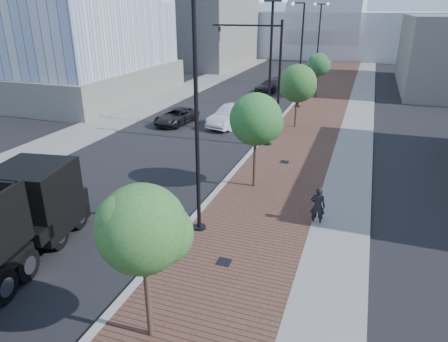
% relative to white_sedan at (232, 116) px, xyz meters
% --- Properties ---
extents(sidewalk, '(7.00, 140.00, 0.12)m').
position_rel_white_sedan_xyz_m(sidewalk, '(6.73, 13.97, -0.76)').
color(sidewalk, '#4C2D23').
rests_on(sidewalk, ground).
extents(concrete_strip, '(2.40, 140.00, 0.13)m').
position_rel_white_sedan_xyz_m(concrete_strip, '(9.43, 13.97, -0.75)').
color(concrete_strip, slate).
rests_on(concrete_strip, ground).
extents(curb, '(0.30, 140.00, 0.14)m').
position_rel_white_sedan_xyz_m(curb, '(3.23, 13.97, -0.75)').
color(curb, gray).
rests_on(curb, ground).
extents(west_sidewalk, '(4.00, 140.00, 0.12)m').
position_rel_white_sedan_xyz_m(west_sidewalk, '(-9.77, 13.97, -0.76)').
color(west_sidewalk, slate).
rests_on(west_sidewalk, ground).
extents(white_sedan, '(2.96, 5.23, 1.63)m').
position_rel_white_sedan_xyz_m(white_sedan, '(0.00, 0.00, 0.00)').
color(white_sedan, silver).
rests_on(white_sedan, ground).
extents(dark_car_mid, '(2.62, 4.68, 1.23)m').
position_rel_white_sedan_xyz_m(dark_car_mid, '(-4.45, -0.90, -0.20)').
color(dark_car_mid, black).
rests_on(dark_car_mid, ground).
extents(dark_car_far, '(3.37, 5.17, 1.39)m').
position_rel_white_sedan_xyz_m(dark_car_far, '(-0.31, 14.66, -0.12)').
color(dark_car_far, black).
rests_on(dark_car_far, ground).
extents(pedestrian, '(0.64, 0.42, 1.74)m').
position_rel_white_sedan_xyz_m(pedestrian, '(8.41, -13.86, 0.05)').
color(pedestrian, black).
rests_on(pedestrian, ground).
extents(streetlight_1, '(1.44, 0.56, 9.21)m').
position_rel_white_sedan_xyz_m(streetlight_1, '(3.72, -16.03, 3.53)').
color(streetlight_1, black).
rests_on(streetlight_1, ground).
extents(streetlight_2, '(1.72, 0.56, 9.28)m').
position_rel_white_sedan_xyz_m(streetlight_2, '(3.83, -4.03, 4.00)').
color(streetlight_2, black).
rests_on(streetlight_2, ground).
extents(streetlight_3, '(1.44, 0.56, 9.21)m').
position_rel_white_sedan_xyz_m(streetlight_3, '(3.72, 7.97, 3.53)').
color(streetlight_3, black).
rests_on(streetlight_3, ground).
extents(streetlight_4, '(1.72, 0.56, 9.28)m').
position_rel_white_sedan_xyz_m(streetlight_4, '(3.83, 19.97, 4.00)').
color(streetlight_4, black).
rests_on(streetlight_4, ground).
extents(traffic_mast, '(5.09, 0.20, 8.00)m').
position_rel_white_sedan_xyz_m(traffic_mast, '(2.93, -1.03, 4.17)').
color(traffic_mast, black).
rests_on(traffic_mast, ground).
extents(tree_0, '(2.40, 2.35, 4.71)m').
position_rel_white_sedan_xyz_m(tree_0, '(4.88, -22.01, 2.70)').
color(tree_0, '#382619').
rests_on(tree_0, ground).
extents(tree_1, '(2.61, 2.60, 4.97)m').
position_rel_white_sedan_xyz_m(tree_1, '(4.88, -11.01, 2.84)').
color(tree_1, '#382619').
rests_on(tree_1, ground).
extents(tree_2, '(2.84, 2.84, 4.89)m').
position_rel_white_sedan_xyz_m(tree_2, '(4.88, 0.99, 2.64)').
color(tree_2, '#382619').
rests_on(tree_2, ground).
extents(tree_3, '(2.34, 2.28, 4.56)m').
position_rel_white_sedan_xyz_m(tree_3, '(4.88, 12.99, 2.59)').
color(tree_3, '#382619').
rests_on(tree_3, ground).
extents(tower_podium, '(19.00, 19.00, 3.00)m').
position_rel_white_sedan_xyz_m(tower_podium, '(-20.77, 5.97, 0.68)').
color(tower_podium, slate).
rests_on(tower_podium, ground).
extents(convention_center, '(50.00, 30.00, 50.00)m').
position_rel_white_sedan_xyz_m(convention_center, '(1.23, 58.97, 5.19)').
color(convention_center, '#B3B6BD').
rests_on(convention_center, ground).
extents(commercial_block_nw, '(14.00, 20.00, 10.00)m').
position_rel_white_sedan_xyz_m(commercial_block_nw, '(-16.77, 33.97, 4.18)').
color(commercial_block_nw, slate).
rests_on(commercial_block_nw, ground).
extents(utility_cover_1, '(0.50, 0.50, 0.02)m').
position_rel_white_sedan_xyz_m(utility_cover_1, '(5.63, -18.03, -0.69)').
color(utility_cover_1, black).
rests_on(utility_cover_1, sidewalk).
extents(utility_cover_2, '(0.50, 0.50, 0.02)m').
position_rel_white_sedan_xyz_m(utility_cover_2, '(5.63, -7.03, -0.69)').
color(utility_cover_2, black).
rests_on(utility_cover_2, sidewalk).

